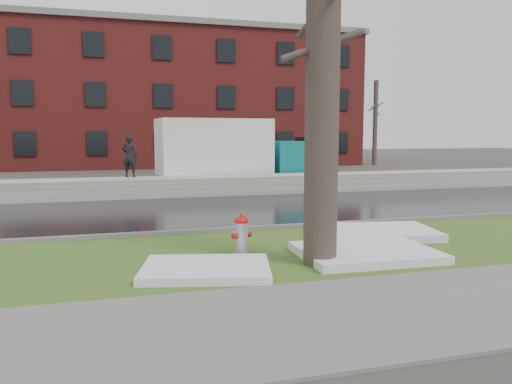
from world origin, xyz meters
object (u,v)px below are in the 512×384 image
object	(u,v)px
fire_hydrant	(241,234)
tree	(323,50)
worker	(130,156)
box_truck	(235,152)

from	to	relation	value
fire_hydrant	tree	distance (m)	3.77
tree	worker	size ratio (longest dim) A/B	4.66
box_truck	worker	bearing A→B (deg)	-166.79
fire_hydrant	tree	bearing A→B (deg)	-54.76
worker	box_truck	bearing A→B (deg)	-141.54
tree	worker	xyz separation A→B (m)	(-3.02, 11.79, -2.35)
fire_hydrant	box_truck	xyz separation A→B (m)	(2.88, 12.38, 1.14)
fire_hydrant	tree	size ratio (longest dim) A/B	0.11
fire_hydrant	worker	distance (m)	11.09
fire_hydrant	box_truck	distance (m)	12.76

